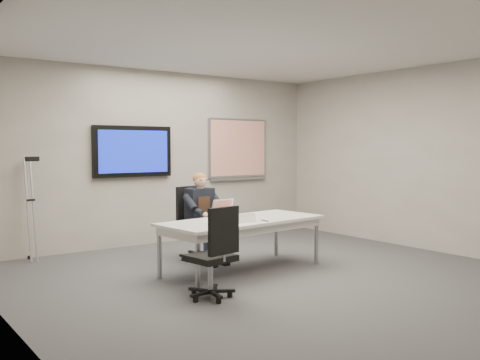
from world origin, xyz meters
TOP-DOWN VIEW (x-y plane):
  - floor at (0.00, 0.00)m, footprint 6.00×6.00m
  - ceiling at (0.00, 0.00)m, footprint 6.00×6.00m
  - wall_back at (0.00, 3.00)m, footprint 6.00×0.02m
  - wall_left at (-3.00, 0.00)m, footprint 0.02×6.00m
  - wall_right at (3.00, 0.00)m, footprint 0.02×6.00m
  - conference_table at (-0.11, 0.58)m, footprint 2.22×1.11m
  - tv_display at (-0.50, 2.95)m, footprint 1.30×0.09m
  - whiteboard at (1.55, 2.97)m, footprint 1.25×0.08m
  - office_chair_far at (-0.21, 1.54)m, footprint 0.60×0.60m
  - office_chair_near at (-1.10, -0.24)m, footprint 0.53×0.53m
  - seated_person at (-0.20, 1.30)m, footprint 0.39×0.67m
  - crutch at (-2.10, 2.79)m, footprint 0.37×0.65m
  - laptop at (-0.19, 0.84)m, footprint 0.35×0.33m
  - name_tent at (-0.25, 0.35)m, footprint 0.27×0.11m
  - pen at (0.01, 0.29)m, footprint 0.01×0.15m

SIDE VIEW (x-z plane):
  - floor at x=0.00m, z-range -0.01..0.01m
  - office_chair_near at x=-1.10m, z-range -0.18..0.79m
  - office_chair_far at x=-0.21m, z-range -0.19..0.83m
  - seated_person at x=-0.20m, z-range -0.12..1.10m
  - conference_table at x=-0.11m, z-range 0.25..0.92m
  - pen at x=0.01m, z-range 0.66..0.67m
  - name_tent at x=-0.25m, z-range 0.66..0.77m
  - laptop at x=-0.19m, z-range 0.60..0.84m
  - crutch at x=-2.10m, z-range -0.02..1.50m
  - wall_back at x=0.00m, z-range 0.00..2.80m
  - wall_left at x=-3.00m, z-range 0.00..2.80m
  - wall_right at x=3.00m, z-range 0.00..2.80m
  - tv_display at x=-0.50m, z-range 1.10..1.90m
  - whiteboard at x=1.55m, z-range 0.98..2.08m
  - ceiling at x=0.00m, z-range 2.79..2.81m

